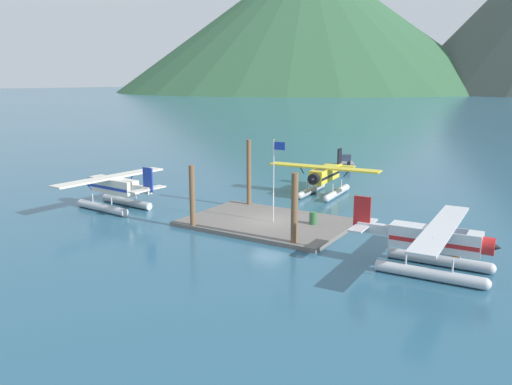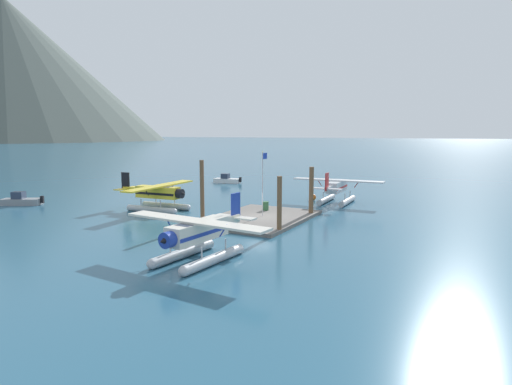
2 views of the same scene
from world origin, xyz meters
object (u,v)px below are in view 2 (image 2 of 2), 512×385
(flagpole, at_px, (263,176))
(boat_white_open_east, at_px, (226,180))
(mooring_buoy, at_px, (313,197))
(seaplane_silver_stbd_aft, at_px, (337,189))
(fuel_drum, at_px, (266,206))
(seaplane_yellow_bow_centre, at_px, (158,196))
(seaplane_cream_port_aft, at_px, (198,237))
(boat_grey_open_north, at_px, (20,201))

(flagpole, height_order, boat_white_open_east, flagpole)
(flagpole, xyz_separation_m, mooring_buoy, (12.63, -0.30, -3.68))
(flagpole, height_order, seaplane_silver_stbd_aft, flagpole)
(fuel_drum, height_order, mooring_buoy, fuel_drum)
(seaplane_yellow_bow_centre, relative_size, seaplane_cream_port_aft, 1.00)
(seaplane_yellow_bow_centre, distance_m, boat_white_open_east, 25.48)
(seaplane_yellow_bow_centre, bearing_deg, boat_white_open_east, 15.73)
(seaplane_silver_stbd_aft, distance_m, boat_white_open_east, 24.49)
(seaplane_yellow_bow_centre, bearing_deg, fuel_drum, -69.41)
(boat_white_open_east, bearing_deg, seaplane_yellow_bow_centre, -164.27)
(mooring_buoy, height_order, boat_white_open_east, boat_white_open_east)
(mooring_buoy, relative_size, seaplane_yellow_bow_centre, 0.07)
(seaplane_yellow_bow_centre, height_order, boat_white_open_east, seaplane_yellow_bow_centre)
(seaplane_yellow_bow_centre, bearing_deg, mooring_buoy, -40.15)
(seaplane_cream_port_aft, relative_size, boat_white_open_east, 2.15)
(fuel_drum, relative_size, seaplane_silver_stbd_aft, 0.08)
(seaplane_silver_stbd_aft, relative_size, seaplane_cream_port_aft, 1.00)
(flagpole, xyz_separation_m, fuel_drum, (2.60, 1.01, -3.31))
(flagpole, bearing_deg, boat_white_open_east, 38.44)
(seaplane_cream_port_aft, bearing_deg, flagpole, 9.96)
(mooring_buoy, height_order, boat_grey_open_north, boat_grey_open_north)
(flagpole, bearing_deg, seaplane_cream_port_aft, -170.04)
(seaplane_cream_port_aft, height_order, boat_grey_open_north, seaplane_cream_port_aft)
(boat_grey_open_north, bearing_deg, mooring_buoy, -56.65)
(fuel_drum, distance_m, seaplane_cream_port_aft, 16.85)
(flagpole, distance_m, seaplane_yellow_bow_centre, 11.83)
(boat_white_open_east, bearing_deg, fuel_drum, -139.81)
(seaplane_cream_port_aft, xyz_separation_m, boat_grey_open_north, (8.13, 30.07, -1.09))
(seaplane_silver_stbd_aft, distance_m, boat_grey_open_north, 35.79)
(seaplane_silver_stbd_aft, xyz_separation_m, seaplane_cream_port_aft, (-25.93, 0.97, 0.00))
(boat_grey_open_north, bearing_deg, seaplane_silver_stbd_aft, -60.17)
(fuel_drum, xyz_separation_m, boat_white_open_east, (20.57, 17.37, -0.25))
(seaplane_cream_port_aft, relative_size, boat_grey_open_north, 2.38)
(seaplane_silver_stbd_aft, bearing_deg, mooring_buoy, 79.40)
(boat_white_open_east, bearing_deg, boat_grey_open_north, 162.27)
(seaplane_silver_stbd_aft, bearing_deg, fuel_drum, 154.94)
(flagpole, relative_size, seaplane_silver_stbd_aft, 0.58)
(seaplane_silver_stbd_aft, bearing_deg, boat_white_open_east, 62.98)
(fuel_drum, bearing_deg, boat_grey_open_north, 107.40)
(boat_white_open_east, xyz_separation_m, boat_grey_open_north, (-28.91, 9.24, 0.00))
(fuel_drum, bearing_deg, mooring_buoy, -7.44)
(fuel_drum, height_order, seaplane_cream_port_aft, seaplane_cream_port_aft)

